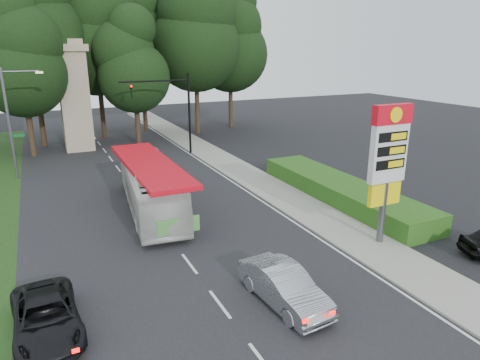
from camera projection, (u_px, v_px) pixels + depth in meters
name	position (u px, v px, depth m)	size (l,w,h in m)	color
ground	(225.00, 312.00, 15.68)	(120.00, 120.00, 0.00)	black
road_surface	(147.00, 207.00, 26.03)	(14.00, 80.00, 0.02)	black
sidewalk_right	(269.00, 187.00, 29.51)	(3.00, 80.00, 0.12)	gray
hedge	(341.00, 191.00, 27.13)	(3.00, 14.00, 1.20)	#275115
gas_station_pylon	(388.00, 156.00, 19.86)	(2.10, 0.45, 6.85)	#59595E
traffic_signal_mast	(175.00, 103.00, 37.34)	(6.10, 0.35, 7.20)	black
streetlight_signs	(12.00, 119.00, 30.49)	(2.75, 0.98, 8.00)	#59595E
monument	(74.00, 95.00, 39.24)	(3.00, 3.00, 10.05)	gray
tree_center_left	(27.00, 16.00, 38.55)	(10.08, 10.08, 19.80)	#2D2116
tree_center_right	(94.00, 30.00, 43.04)	(9.24, 9.24, 18.15)	#2D2116
tree_east_near	(140.00, 44.00, 47.21)	(8.12, 8.12, 15.95)	#2D2116
tree_east_mid	(195.00, 27.00, 45.31)	(9.52, 9.52, 18.70)	#2D2116
tree_far_east	(230.00, 38.00, 49.39)	(8.68, 8.68, 17.05)	#2D2116
tree_monument_left	(20.00, 55.00, 35.68)	(7.28, 7.28, 14.30)	#2D2116
tree_monument_right	(133.00, 62.00, 40.21)	(6.72, 6.72, 13.20)	#2D2116
transit_bus	(151.00, 187.00, 24.97)	(2.50, 10.70, 2.98)	silver
sedan_silver	(284.00, 286.00, 16.00)	(1.53, 4.38, 1.44)	#A4A6AB
suv_charcoal	(46.00, 317.00, 14.35)	(2.09, 4.53, 1.26)	black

